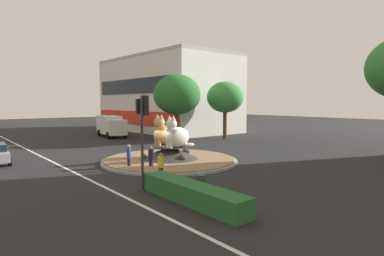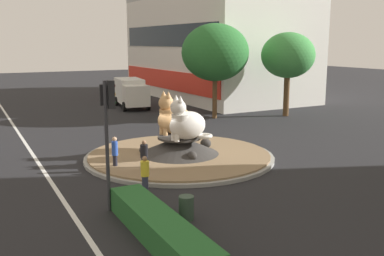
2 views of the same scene
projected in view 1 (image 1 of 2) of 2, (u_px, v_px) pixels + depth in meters
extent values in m
plane|color=black|center=(170.00, 162.00, 25.58)|extent=(160.00, 160.00, 0.00)
cube|color=silver|center=(79.00, 175.00, 21.06)|extent=(112.00, 0.20, 0.01)
cylinder|color=gray|center=(170.00, 161.00, 25.57)|extent=(10.57, 10.57, 0.18)
cylinder|color=#846B4C|center=(170.00, 159.00, 25.56)|extent=(10.15, 10.15, 0.09)
cone|color=#33302D|center=(170.00, 152.00, 25.52)|extent=(4.42, 4.42, 0.99)
cylinder|color=#33302D|center=(170.00, 147.00, 25.48)|extent=(2.43, 2.43, 0.12)
ellipsoid|color=#33302D|center=(182.00, 158.00, 24.20)|extent=(0.63, 0.51, 0.50)
ellipsoid|color=#33302D|center=(186.00, 152.00, 27.10)|extent=(0.72, 0.61, 0.57)
ellipsoid|color=#33302D|center=(144.00, 157.00, 25.05)|extent=(0.52, 0.42, 0.42)
ellipsoid|color=tan|center=(165.00, 135.00, 26.22)|extent=(1.75, 2.37, 1.56)
cylinder|color=tan|center=(161.00, 133.00, 25.88)|extent=(1.19, 1.19, 0.98)
sphere|color=tan|center=(159.00, 123.00, 25.69)|extent=(0.86, 0.86, 0.86)
torus|color=tan|center=(175.00, 142.00, 26.71)|extent=(0.99, 0.99, 0.20)
cone|color=tan|center=(161.00, 116.00, 25.50)|extent=(0.41, 0.41, 0.35)
cone|color=tan|center=(157.00, 116.00, 25.81)|extent=(0.41, 0.41, 0.35)
cylinder|color=tan|center=(159.00, 143.00, 25.56)|extent=(0.27, 0.27, 0.39)
cylinder|color=tan|center=(156.00, 143.00, 25.79)|extent=(0.27, 0.27, 0.39)
ellipsoid|color=silver|center=(177.00, 137.00, 24.73)|extent=(1.51, 2.21, 1.53)
cylinder|color=silver|center=(173.00, 135.00, 24.43)|extent=(1.07, 1.07, 0.96)
sphere|color=silver|center=(171.00, 124.00, 24.26)|extent=(0.84, 0.84, 0.84)
torus|color=silver|center=(189.00, 144.00, 25.12)|extent=(1.02, 1.02, 0.19)
cone|color=silver|center=(173.00, 118.00, 24.05)|extent=(0.37, 0.37, 0.34)
cone|color=silver|center=(169.00, 118.00, 24.39)|extent=(0.37, 0.37, 0.34)
cylinder|color=silver|center=(171.00, 146.00, 24.13)|extent=(0.27, 0.27, 0.38)
cylinder|color=silver|center=(168.00, 145.00, 24.38)|extent=(0.27, 0.27, 0.38)
cylinder|color=#2D2D33|center=(142.00, 143.00, 17.19)|extent=(0.14, 0.14, 5.04)
cube|color=black|center=(146.00, 105.00, 17.14)|extent=(0.35, 0.29, 1.05)
sphere|color=#360606|center=(147.00, 99.00, 17.16)|extent=(0.18, 0.18, 0.18)
sphere|color=orange|center=(147.00, 105.00, 17.18)|extent=(0.18, 0.18, 0.18)
sphere|color=black|center=(147.00, 111.00, 17.21)|extent=(0.18, 0.18, 0.18)
cube|color=black|center=(139.00, 106.00, 17.42)|extent=(0.24, 0.31, 0.80)
cube|color=silver|center=(167.00, 96.00, 54.01)|extent=(24.17, 13.16, 11.47)
cube|color=red|center=(133.00, 118.00, 50.20)|extent=(22.90, 0.70, 2.06)
cube|color=#19232D|center=(133.00, 86.00, 49.83)|extent=(21.94, 0.64, 2.29)
cube|color=#B2B2AD|center=(166.00, 59.00, 53.54)|extent=(24.17, 13.16, 0.50)
cube|color=#235B28|center=(192.00, 193.00, 15.14)|extent=(6.73, 1.20, 0.90)
cylinder|color=brown|center=(177.00, 127.00, 39.05)|extent=(0.40, 0.40, 3.33)
ellipsoid|color=#286B2D|center=(177.00, 95.00, 38.74)|extent=(5.65, 5.65, 4.80)
cylinder|color=brown|center=(225.00, 125.00, 41.46)|extent=(0.51, 0.51, 3.47)
ellipsoid|color=#3D8E42|center=(225.00, 97.00, 41.17)|extent=(4.63, 4.63, 3.93)
cylinder|color=black|center=(129.00, 164.00, 22.46)|extent=(0.23, 0.23, 0.82)
cylinder|color=#284CB2|center=(129.00, 153.00, 22.40)|extent=(0.31, 0.31, 0.71)
sphere|color=tan|center=(129.00, 146.00, 22.36)|extent=(0.24, 0.24, 0.24)
cylinder|color=black|center=(151.00, 164.00, 22.50)|extent=(0.29, 0.29, 0.76)
cylinder|color=black|center=(151.00, 154.00, 22.44)|extent=(0.38, 0.38, 0.67)
sphere|color=#936B4C|center=(151.00, 148.00, 22.41)|extent=(0.22, 0.22, 0.22)
cylinder|color=#33384C|center=(161.00, 174.00, 19.59)|extent=(0.28, 0.28, 0.76)
cylinder|color=yellow|center=(161.00, 162.00, 19.53)|extent=(0.37, 0.37, 0.66)
sphere|color=#936B4C|center=(161.00, 155.00, 19.49)|extent=(0.22, 0.22, 0.22)
cylinder|color=black|center=(10.00, 161.00, 23.95)|extent=(0.65, 0.27, 0.64)
cylinder|color=black|center=(6.00, 156.00, 26.28)|extent=(0.65, 0.27, 0.64)
cube|color=silver|center=(116.00, 127.00, 41.75)|extent=(2.24, 2.57, 1.96)
cube|color=silver|center=(109.00, 124.00, 44.49)|extent=(4.79, 2.93, 2.36)
cylinder|color=black|center=(125.00, 135.00, 42.36)|extent=(0.93, 0.42, 0.90)
cylinder|color=black|center=(108.00, 136.00, 41.18)|extent=(0.93, 0.42, 0.90)
cylinder|color=black|center=(115.00, 132.00, 46.00)|extent=(0.93, 0.42, 0.90)
cylinder|color=black|center=(99.00, 133.00, 44.83)|extent=(0.93, 0.42, 0.90)
cylinder|color=#2D4233|center=(201.00, 183.00, 17.07)|extent=(0.56, 0.56, 0.90)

